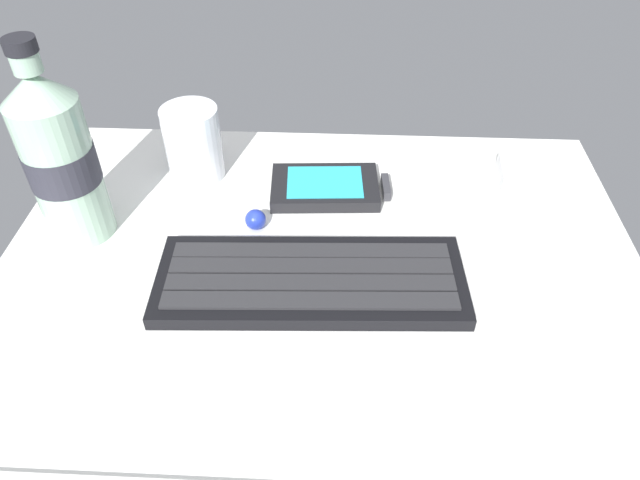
{
  "coord_description": "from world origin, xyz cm",
  "views": [
    {
      "loc": [
        1.98,
        -41.82,
        40.59
      ],
      "look_at": [
        0.0,
        0.0,
        3.0
      ],
      "focal_mm": 33.01,
      "sensor_mm": 36.0,
      "label": 1
    }
  ],
  "objects_px": {
    "handheld_device": "(331,187)",
    "trackball_mouse": "(256,220)",
    "water_bottle": "(60,158)",
    "juice_cup": "(194,146)",
    "keyboard": "(311,280)",
    "charger_block": "(530,175)"
  },
  "relations": [
    {
      "from": "keyboard",
      "to": "water_bottle",
      "type": "distance_m",
      "value": 0.27
    },
    {
      "from": "water_bottle",
      "to": "charger_block",
      "type": "bearing_deg",
      "value": 12.17
    },
    {
      "from": "charger_block",
      "to": "trackball_mouse",
      "type": "xyz_separation_m",
      "value": [
        -0.3,
        -0.09,
        -0.0
      ]
    },
    {
      "from": "handheld_device",
      "to": "water_bottle",
      "type": "relative_size",
      "value": 0.63
    },
    {
      "from": "handheld_device",
      "to": "keyboard",
      "type": "bearing_deg",
      "value": -95.39
    },
    {
      "from": "keyboard",
      "to": "trackball_mouse",
      "type": "height_order",
      "value": "trackball_mouse"
    },
    {
      "from": "keyboard",
      "to": "handheld_device",
      "type": "bearing_deg",
      "value": 84.61
    },
    {
      "from": "handheld_device",
      "to": "trackball_mouse",
      "type": "height_order",
      "value": "trackball_mouse"
    },
    {
      "from": "keyboard",
      "to": "trackball_mouse",
      "type": "bearing_deg",
      "value": 127.31
    },
    {
      "from": "handheld_device",
      "to": "charger_block",
      "type": "bearing_deg",
      "value": 6.91
    },
    {
      "from": "charger_block",
      "to": "trackball_mouse",
      "type": "distance_m",
      "value": 0.32
    },
    {
      "from": "juice_cup",
      "to": "trackball_mouse",
      "type": "height_order",
      "value": "juice_cup"
    },
    {
      "from": "handheld_device",
      "to": "charger_block",
      "type": "height_order",
      "value": "charger_block"
    },
    {
      "from": "handheld_device",
      "to": "charger_block",
      "type": "xyz_separation_m",
      "value": [
        0.23,
        0.03,
        0.0
      ]
    },
    {
      "from": "handheld_device",
      "to": "water_bottle",
      "type": "bearing_deg",
      "value": -163.33
    },
    {
      "from": "keyboard",
      "to": "charger_block",
      "type": "height_order",
      "value": "charger_block"
    },
    {
      "from": "keyboard",
      "to": "juice_cup",
      "type": "height_order",
      "value": "juice_cup"
    },
    {
      "from": "juice_cup",
      "to": "trackball_mouse",
      "type": "xyz_separation_m",
      "value": [
        0.08,
        -0.09,
        -0.03
      ]
    },
    {
      "from": "water_bottle",
      "to": "charger_block",
      "type": "xyz_separation_m",
      "value": [
        0.48,
        0.1,
        -0.08
      ]
    },
    {
      "from": "handheld_device",
      "to": "juice_cup",
      "type": "distance_m",
      "value": 0.16
    },
    {
      "from": "charger_block",
      "to": "handheld_device",
      "type": "bearing_deg",
      "value": -173.09
    },
    {
      "from": "juice_cup",
      "to": "water_bottle",
      "type": "relative_size",
      "value": 0.41
    }
  ]
}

